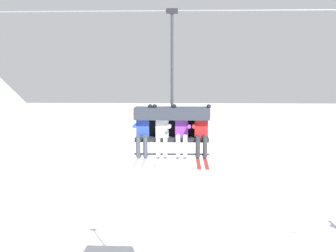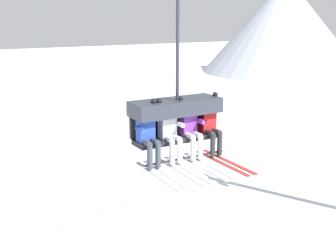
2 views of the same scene
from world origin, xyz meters
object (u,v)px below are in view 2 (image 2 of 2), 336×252
(skier_white, at_px, (170,130))
(skier_purple, at_px, (191,127))
(skier_blue, at_px, (149,134))
(chairlift_chair, at_px, (175,112))
(skier_red, at_px, (211,124))

(skier_white, height_order, skier_purple, same)
(skier_white, bearing_deg, skier_blue, 180.00)
(skier_blue, relative_size, skier_white, 1.00)
(chairlift_chair, height_order, skier_blue, chairlift_chair)
(skier_blue, bearing_deg, skier_white, 0.00)
(chairlift_chair, xyz_separation_m, skier_white, (-0.25, -0.21, -0.31))
(skier_white, bearing_deg, skier_purple, 0.00)
(skier_white, distance_m, skier_purple, 0.49)
(chairlift_chair, height_order, skier_purple, chairlift_chair)
(chairlift_chair, height_order, skier_red, chairlift_chair)
(skier_purple, distance_m, skier_red, 0.49)
(skier_white, xyz_separation_m, skier_red, (0.98, 0.00, 0.00))
(skier_blue, xyz_separation_m, skier_red, (1.46, 0.00, 0.00))
(skier_blue, relative_size, skier_purple, 1.00)
(skier_blue, bearing_deg, skier_purple, 0.00)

